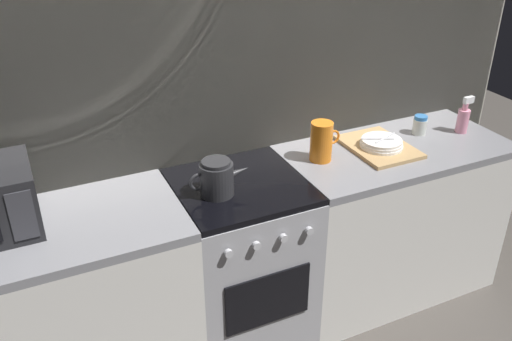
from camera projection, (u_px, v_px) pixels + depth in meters
The scene contains 10 objects.
ground_plane at pixel (242, 329), 2.97m from camera, with size 8.00×8.00×0.00m, color #47423D.
back_wall at pixel (212, 99), 2.66m from camera, with size 3.60×0.05×2.40m.
counter_left at pixel (53, 316), 2.42m from camera, with size 1.20×0.60×0.90m.
stove_unit at pixel (241, 262), 2.76m from camera, with size 0.60×0.63×0.90m.
counter_right at pixel (388, 219), 3.10m from camera, with size 1.20×0.60×0.90m.
kettle at pixel (217, 178), 2.43m from camera, with size 0.28×0.15×0.17m.
pitcher at pixel (322, 141), 2.71m from camera, with size 0.16×0.11×0.20m.
dish_pile at pixel (380, 145), 2.85m from camera, with size 0.30×0.40×0.07m.
spice_jar at pixel (420, 125), 3.01m from camera, with size 0.08×0.08×0.10m.
spray_bottle at pixel (463, 119), 3.01m from camera, with size 0.08×0.06×0.20m.
Camera 1 is at (-0.87, -2.03, 2.16)m, focal length 38.84 mm.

